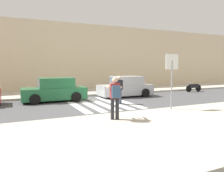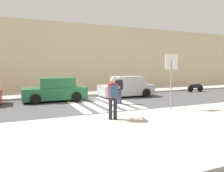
{
  "view_description": "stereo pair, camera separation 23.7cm",
  "coord_description": "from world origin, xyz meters",
  "px_view_note": "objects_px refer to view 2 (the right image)",
  "views": [
    {
      "loc": [
        -4.97,
        -12.3,
        2.3
      ],
      "look_at": [
        0.6,
        -0.2,
        1.1
      ],
      "focal_mm": 35.0,
      "sensor_mm": 36.0,
      "label": 1
    },
    {
      "loc": [
        -4.75,
        -12.39,
        2.3
      ],
      "look_at": [
        0.6,
        -0.2,
        1.1
      ],
      "focal_mm": 35.0,
      "sensor_mm": 36.0,
      "label": 2
    }
  ],
  "objects_px": {
    "photographer_with_backpack": "(113,95)",
    "motorcycle": "(195,87)",
    "parked_car_silver": "(126,87)",
    "parked_car_green": "(55,90)",
    "stop_sign": "(171,69)",
    "pedestrian_crossing": "(119,88)"
  },
  "relations": [
    {
      "from": "parked_car_silver",
      "to": "photographer_with_backpack",
      "type": "bearing_deg",
      "value": -121.45
    },
    {
      "from": "motorcycle",
      "to": "photographer_with_backpack",
      "type": "bearing_deg",
      "value": -148.21
    },
    {
      "from": "stop_sign",
      "to": "motorcycle",
      "type": "relative_size",
      "value": 1.57
    },
    {
      "from": "parked_car_silver",
      "to": "motorcycle",
      "type": "height_order",
      "value": "parked_car_silver"
    },
    {
      "from": "parked_car_green",
      "to": "motorcycle",
      "type": "height_order",
      "value": "parked_car_green"
    },
    {
      "from": "stop_sign",
      "to": "parked_car_silver",
      "type": "relative_size",
      "value": 0.68
    },
    {
      "from": "photographer_with_backpack",
      "to": "pedestrian_crossing",
      "type": "relative_size",
      "value": 1.0
    },
    {
      "from": "pedestrian_crossing",
      "to": "motorcycle",
      "type": "distance_m",
      "value": 9.69
    },
    {
      "from": "photographer_with_backpack",
      "to": "parked_car_green",
      "type": "relative_size",
      "value": 0.42
    },
    {
      "from": "stop_sign",
      "to": "parked_car_green",
      "type": "relative_size",
      "value": 0.68
    },
    {
      "from": "photographer_with_backpack",
      "to": "motorcycle",
      "type": "height_order",
      "value": "photographer_with_backpack"
    },
    {
      "from": "stop_sign",
      "to": "parked_car_silver",
      "type": "height_order",
      "value": "stop_sign"
    },
    {
      "from": "parked_car_green",
      "to": "stop_sign",
      "type": "bearing_deg",
      "value": -51.16
    },
    {
      "from": "parked_car_green",
      "to": "parked_car_silver",
      "type": "height_order",
      "value": "same"
    },
    {
      "from": "stop_sign",
      "to": "motorcycle",
      "type": "height_order",
      "value": "stop_sign"
    },
    {
      "from": "photographer_with_backpack",
      "to": "parked_car_green",
      "type": "distance_m",
      "value": 6.84
    },
    {
      "from": "motorcycle",
      "to": "pedestrian_crossing",
      "type": "bearing_deg",
      "value": -161.41
    },
    {
      "from": "photographer_with_backpack",
      "to": "pedestrian_crossing",
      "type": "distance_m",
      "value": 4.49
    },
    {
      "from": "motorcycle",
      "to": "parked_car_green",
      "type": "bearing_deg",
      "value": -178.63
    },
    {
      "from": "stop_sign",
      "to": "motorcycle",
      "type": "xyz_separation_m",
      "value": [
        7.78,
        6.21,
        -1.75
      ]
    },
    {
      "from": "photographer_with_backpack",
      "to": "parked_car_silver",
      "type": "relative_size",
      "value": 0.42
    },
    {
      "from": "photographer_with_backpack",
      "to": "parked_car_silver",
      "type": "xyz_separation_m",
      "value": [
        4.11,
        6.72,
        -0.44
      ]
    }
  ]
}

